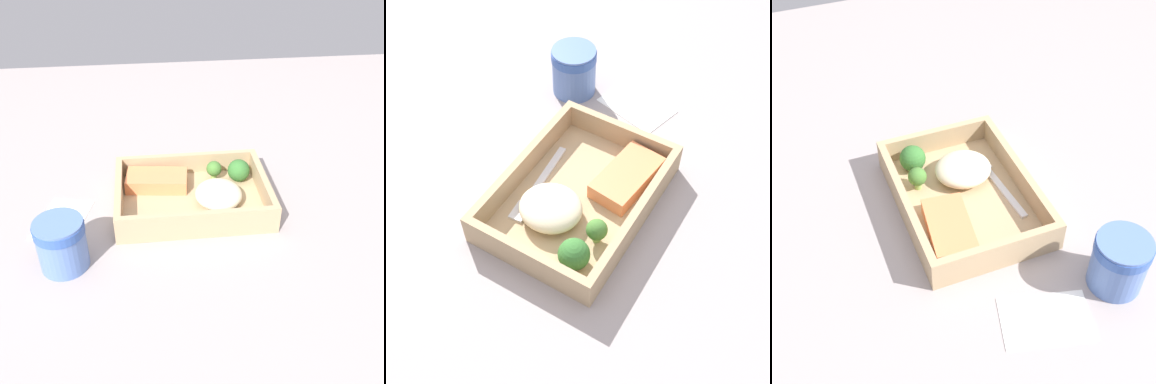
# 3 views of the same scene
# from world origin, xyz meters

# --- Properties ---
(ground_plane) EXTENTS (1.60, 1.60, 0.02)m
(ground_plane) POSITION_xyz_m (0.00, 0.00, -0.01)
(ground_plane) COLOR gray
(takeout_tray) EXTENTS (0.28, 0.21, 0.01)m
(takeout_tray) POSITION_xyz_m (0.00, 0.00, 0.01)
(takeout_tray) COLOR tan
(takeout_tray) RESTS_ON ground_plane
(tray_rim) EXTENTS (0.28, 0.21, 0.04)m
(tray_rim) POSITION_xyz_m (0.00, 0.00, 0.03)
(tray_rim) COLOR tan
(tray_rim) RESTS_ON takeout_tray
(salmon_fillet) EXTENTS (0.12, 0.08, 0.03)m
(salmon_fillet) POSITION_xyz_m (-0.06, 0.05, 0.03)
(salmon_fillet) COLOR #EC8450
(salmon_fillet) RESTS_ON takeout_tray
(mashed_potatoes) EXTENTS (0.09, 0.09, 0.04)m
(mashed_potatoes) POSITION_xyz_m (0.05, -0.02, 0.03)
(mashed_potatoes) COLOR beige
(mashed_potatoes) RESTS_ON takeout_tray
(broccoli_floret_1) EXTENTS (0.03, 0.03, 0.04)m
(broccoli_floret_1) POSITION_xyz_m (0.05, 0.06, 0.04)
(broccoli_floret_1) COLOR #80A551
(broccoli_floret_1) RESTS_ON takeout_tray
(broccoli_floret_2) EXTENTS (0.04, 0.04, 0.04)m
(broccoli_floret_2) POSITION_xyz_m (0.10, 0.05, 0.03)
(broccoli_floret_2) COLOR #79A458
(broccoli_floret_2) RESTS_ON takeout_tray
(fork) EXTENTS (0.16, 0.03, 0.00)m
(fork) POSITION_xyz_m (0.02, -0.06, 0.01)
(fork) COLOR silver
(fork) RESTS_ON takeout_tray
(paper_cup) EXTENTS (0.08, 0.08, 0.09)m
(paper_cup) POSITION_xyz_m (-0.22, -0.14, 0.05)
(paper_cup) COLOR #5473B6
(paper_cup) RESTS_ON ground_plane
(receipt_slip) EXTENTS (0.11, 0.14, 0.00)m
(receipt_slip) POSITION_xyz_m (-0.24, -0.02, 0.00)
(receipt_slip) COLOR white
(receipt_slip) RESTS_ON ground_plane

